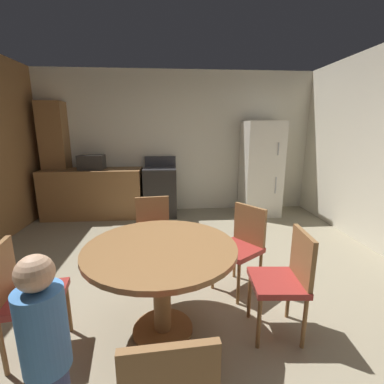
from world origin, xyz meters
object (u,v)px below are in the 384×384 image
(chair_west, at_px, (23,293))
(chair_east, at_px, (286,276))
(refrigerator, at_px, (261,169))
(dining_table, at_px, (161,265))
(oven_range, at_px, (160,191))
(person_child, at_px, (47,353))
(microwave, at_px, (92,162))
(chair_north, at_px, (154,231))
(chair_northeast, at_px, (242,243))

(chair_west, xyz_separation_m, chair_east, (1.94, 0.06, 0.00))
(refrigerator, bearing_deg, dining_table, -120.58)
(chair_west, distance_m, chair_east, 1.95)
(oven_range, distance_m, person_child, 3.88)
(refrigerator, relative_size, dining_table, 1.50)
(microwave, distance_m, dining_table, 3.39)
(chair_east, height_order, person_child, person_child)
(microwave, xyz_separation_m, chair_north, (1.23, -2.11, -0.53))
(chair_northeast, relative_size, chair_west, 1.00)
(oven_range, relative_size, chair_northeast, 1.26)
(microwave, height_order, chair_northeast, microwave)
(oven_range, relative_size, refrigerator, 0.62)
(chair_west, xyz_separation_m, chair_north, (0.85, 1.11, 0.00))
(dining_table, bearing_deg, chair_northeast, 35.84)
(chair_north, distance_m, person_child, 1.79)
(person_child, bearing_deg, microwave, 46.11)
(oven_range, xyz_separation_m, microwave, (-1.23, -0.00, 0.56))
(chair_northeast, relative_size, chair_east, 1.00)
(microwave, height_order, chair_west, microwave)
(chair_north, bearing_deg, refrigerator, 130.12)
(refrigerator, xyz_separation_m, dining_table, (-1.79, -3.03, -0.28))
(chair_northeast, bearing_deg, refrigerator, -147.94)
(microwave, relative_size, chair_east, 0.51)
(refrigerator, bearing_deg, oven_range, 178.39)
(microwave, relative_size, chair_north, 0.51)
(chair_west, relative_size, chair_east, 1.00)
(chair_west, bearing_deg, chair_northeast, 13.77)
(person_child, bearing_deg, dining_table, 0.00)
(oven_range, height_order, microwave, microwave)
(oven_range, height_order, refrigerator, refrigerator)
(oven_range, distance_m, dining_table, 3.09)
(chair_northeast, relative_size, chair_north, 1.00)
(dining_table, bearing_deg, chair_east, -4.53)
(oven_range, height_order, chair_northeast, oven_range)
(oven_range, bearing_deg, chair_northeast, -70.05)
(refrigerator, height_order, chair_northeast, refrigerator)
(chair_north, distance_m, chair_east, 1.52)
(chair_north, relative_size, chair_east, 1.00)
(dining_table, relative_size, chair_northeast, 1.35)
(oven_range, bearing_deg, refrigerator, -1.61)
(dining_table, distance_m, chair_north, 0.98)
(person_child, bearing_deg, chair_west, 69.10)
(oven_range, relative_size, microwave, 2.50)
(dining_table, relative_size, chair_east, 1.35)
(refrigerator, bearing_deg, chair_northeast, -112.10)
(chair_northeast, xyz_separation_m, chair_west, (-1.76, -0.71, 0.00))
(microwave, height_order, chair_north, microwave)
(oven_range, relative_size, person_child, 1.01)
(refrigerator, distance_m, dining_table, 3.53)
(oven_range, bearing_deg, person_child, -95.98)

